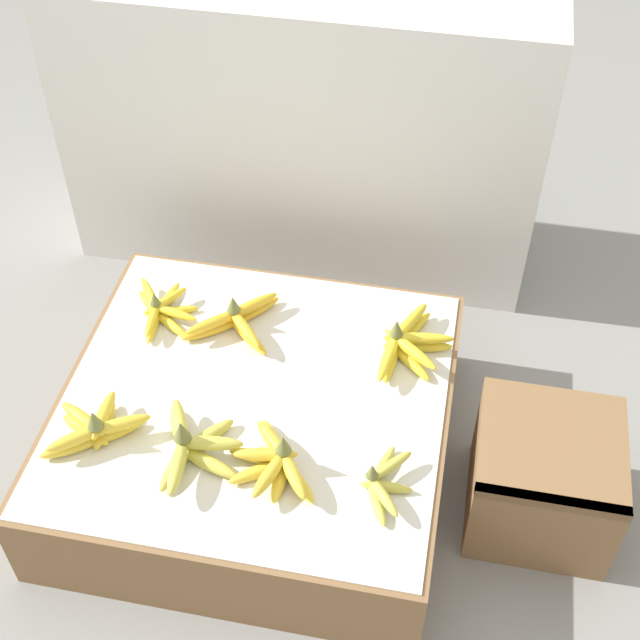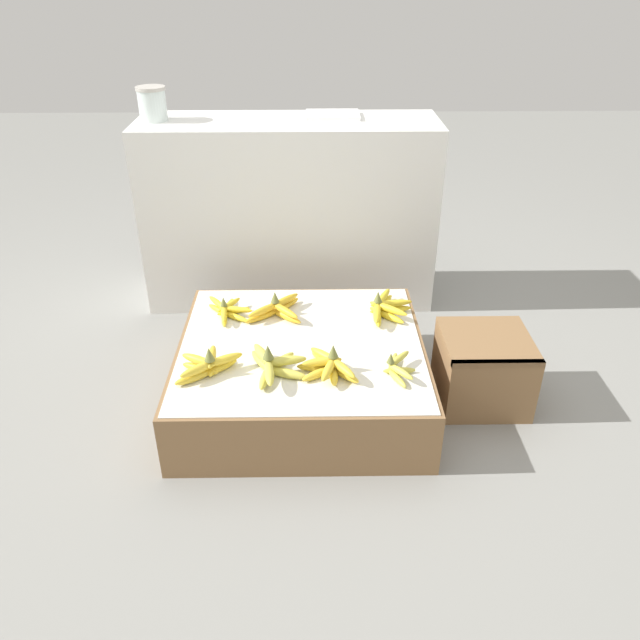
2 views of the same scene
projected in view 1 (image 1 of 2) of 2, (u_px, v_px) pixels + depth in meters
ground_plane at (260, 458)px, 2.24m from camera, size 10.00×10.00×0.00m
display_platform at (257, 429)px, 2.15m from camera, size 0.90×0.87×0.24m
back_vendor_table at (304, 125)px, 2.53m from camera, size 1.33×0.41×0.85m
wooden_crate at (543, 478)px, 2.03m from camera, size 0.32×0.32×0.27m
banana_bunch_front_left at (95, 428)px, 1.96m from camera, size 0.23×0.20×0.11m
banana_bunch_front_midleft at (191, 446)px, 1.92m from camera, size 0.21×0.26×0.12m
banana_bunch_front_midright at (275, 462)px, 1.90m from camera, size 0.22×0.23×0.11m
banana_bunch_front_right at (383, 482)px, 1.87m from camera, size 0.11×0.21×0.08m
banana_bunch_middle_left at (161, 310)px, 2.23m from camera, size 0.19×0.22×0.08m
banana_bunch_middle_midleft at (237, 321)px, 2.19m from camera, size 0.23×0.22×0.10m
banana_bunch_middle_right at (406, 344)px, 2.14m from camera, size 0.18×0.28×0.10m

